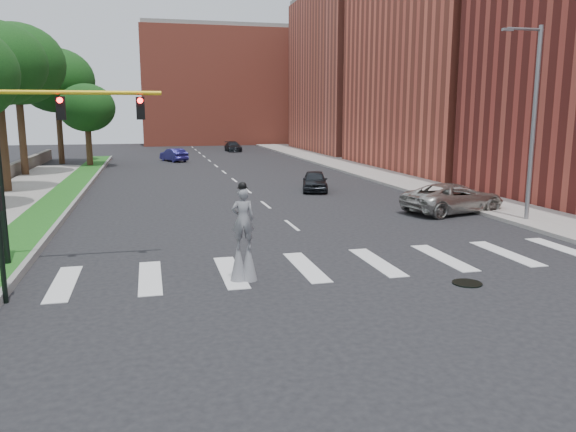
{
  "coord_description": "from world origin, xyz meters",
  "views": [
    {
      "loc": [
        -6.29,
        -16.7,
        5.19
      ],
      "look_at": [
        -1.79,
        1.48,
        1.7
      ],
      "focal_mm": 35.0,
      "sensor_mm": 36.0,
      "label": 1
    }
  ],
  "objects": [
    {
      "name": "ground_plane",
      "position": [
        0.0,
        0.0,
        0.0
      ],
      "size": [
        160.0,
        160.0,
        0.0
      ],
      "primitive_type": "plane",
      "color": "black",
      "rests_on": "ground"
    },
    {
      "name": "grass_median",
      "position": [
        -11.5,
        20.0,
        0.12
      ],
      "size": [
        2.0,
        60.0,
        0.25
      ],
      "primitive_type": "cube",
      "color": "#185217",
      "rests_on": "ground"
    },
    {
      "name": "median_curb",
      "position": [
        -10.45,
        20.0,
        0.14
      ],
      "size": [
        0.2,
        60.0,
        0.28
      ],
      "primitive_type": "cube",
      "color": "gray",
      "rests_on": "ground"
    },
    {
      "name": "sidewalk_right",
      "position": [
        12.5,
        25.0,
        0.09
      ],
      "size": [
        5.0,
        90.0,
        0.18
      ],
      "primitive_type": "cube",
      "color": "gray",
      "rests_on": "ground"
    },
    {
      "name": "manhole",
      "position": [
        3.0,
        -2.0,
        0.02
      ],
      "size": [
        0.9,
        0.9,
        0.04
      ],
      "primitive_type": "cylinder",
      "color": "black",
      "rests_on": "ground"
    },
    {
      "name": "building_mid",
      "position": [
        22.0,
        30.0,
        12.0
      ],
      "size": [
        16.0,
        22.0,
        24.0
      ],
      "primitive_type": "cube",
      "color": "#C2513D",
      "rests_on": "ground"
    },
    {
      "name": "building_far",
      "position": [
        22.0,
        54.0,
        10.0
      ],
      "size": [
        16.0,
        22.0,
        20.0
      ],
      "primitive_type": "cube",
      "color": "#BC5845",
      "rests_on": "ground"
    },
    {
      "name": "building_backdrop",
      "position": [
        6.0,
        78.0,
        9.0
      ],
      "size": [
        26.0,
        14.0,
        18.0
      ],
      "primitive_type": "cube",
      "color": "#C2513D",
      "rests_on": "ground"
    },
    {
      "name": "streetlight",
      "position": [
        10.9,
        6.0,
        4.9
      ],
      "size": [
        2.05,
        0.2,
        9.0
      ],
      "color": "slate",
      "rests_on": "ground"
    },
    {
      "name": "traffic_signal",
      "position": [
        -9.78,
        3.0,
        4.15
      ],
      "size": [
        5.3,
        0.23,
        6.2
      ],
      "color": "black",
      "rests_on": "ground"
    },
    {
      "name": "stilt_performer",
      "position": [
        -3.59,
        -0.02,
        1.28
      ],
      "size": [
        0.84,
        0.54,
        3.1
      ],
      "rotation": [
        0.0,
        0.0,
        3.07
      ],
      "color": "#372416",
      "rests_on": "ground"
    },
    {
      "name": "suv_crossing",
      "position": [
        9.0,
        9.24,
        0.77
      ],
      "size": [
        5.99,
        3.77,
        1.54
      ],
      "primitive_type": "imported",
      "rotation": [
        0.0,
        0.0,
        1.8
      ],
      "color": "#ACA9A2",
      "rests_on": "ground"
    },
    {
      "name": "car_near",
      "position": [
        4.31,
        18.76,
        0.68
      ],
      "size": [
        2.57,
        4.25,
        1.35
      ],
      "primitive_type": "imported",
      "rotation": [
        0.0,
        0.0,
        -0.26
      ],
      "color": "black",
      "rests_on": "ground"
    },
    {
      "name": "car_mid",
      "position": [
        -3.76,
        44.06,
        0.69
      ],
      "size": [
        2.95,
        4.4,
        1.37
      ],
      "primitive_type": "imported",
      "rotation": [
        0.0,
        0.0,
        3.54
      ],
      "color": "navy",
      "rests_on": "ground"
    },
    {
      "name": "car_far",
      "position": [
        4.58,
        57.64,
        0.64
      ],
      "size": [
        1.97,
        4.48,
        1.28
      ],
      "primitive_type": "imported",
      "rotation": [
        0.0,
        0.0,
        0.04
      ],
      "color": "black",
      "rests_on": "ground"
    },
    {
      "name": "tree_4",
      "position": [
        -16.11,
        32.51,
        8.85
      ],
      "size": [
        7.47,
        7.47,
        12.06
      ],
      "color": "#372416",
      "rests_on": "ground"
    },
    {
      "name": "tree_5",
      "position": [
        -14.91,
        44.11,
        8.21
      ],
      "size": [
        7.42,
        7.42,
        11.39
      ],
      "color": "#372416",
      "rests_on": "ground"
    },
    {
      "name": "tree_6",
      "position": [
        -11.72,
        39.09,
        5.52
      ],
      "size": [
        5.18,
        5.18,
        7.76
      ],
      "color": "#372416",
      "rests_on": "ground"
    }
  ]
}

